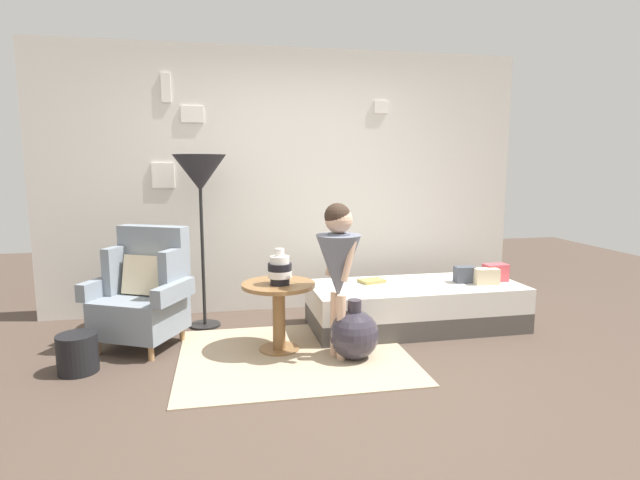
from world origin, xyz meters
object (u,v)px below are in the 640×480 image
(book_on_daybed, at_px, (372,281))
(magazine_basket, at_px, (78,353))
(daybed, at_px, (415,306))
(side_table, at_px, (279,302))
(vase_striped, at_px, (280,270))
(floor_lamp, at_px, (200,178))
(demijohn_near, at_px, (354,334))
(person_child, at_px, (338,260))
(armchair, at_px, (144,293))

(book_on_daybed, xyz_separation_m, magazine_basket, (-2.37, -0.65, -0.28))
(daybed, height_order, side_table, side_table)
(vase_striped, bearing_deg, floor_lamp, 127.61)
(floor_lamp, height_order, demijohn_near, floor_lamp)
(person_child, bearing_deg, magazine_basket, 177.19)
(vase_striped, bearing_deg, book_on_daybed, 31.07)
(daybed, height_order, floor_lamp, floor_lamp)
(side_table, distance_m, floor_lamp, 1.36)
(daybed, distance_m, side_table, 1.35)
(floor_lamp, bearing_deg, daybed, -11.58)
(armchair, xyz_separation_m, demijohn_near, (1.61, -0.62, -0.25))
(side_table, distance_m, person_child, 0.62)
(side_table, distance_m, demijohn_near, 0.64)
(daybed, bearing_deg, person_child, -145.08)
(vase_striped, xyz_separation_m, person_child, (0.42, -0.20, 0.10))
(side_table, bearing_deg, demijohn_near, -27.09)
(floor_lamp, distance_m, person_child, 1.54)
(daybed, height_order, book_on_daybed, book_on_daybed)
(vase_striped, height_order, magazine_basket, vase_striped)
(side_table, height_order, book_on_daybed, side_table)
(side_table, xyz_separation_m, floor_lamp, (-0.60, 0.74, 0.96))
(side_table, bearing_deg, armchair, 162.03)
(armchair, bearing_deg, book_on_daybed, 4.41)
(daybed, distance_m, vase_striped, 1.42)
(demijohn_near, bearing_deg, side_table, 152.91)
(armchair, distance_m, book_on_daybed, 1.98)
(book_on_daybed, relative_size, demijohn_near, 0.47)
(demijohn_near, xyz_separation_m, magazine_basket, (-2.01, 0.13, -0.05))
(daybed, relative_size, vase_striped, 6.75)
(side_table, xyz_separation_m, book_on_daybed, (0.91, 0.50, 0.02))
(vase_striped, relative_size, magazine_basket, 1.01)
(vase_striped, height_order, person_child, person_child)
(daybed, bearing_deg, vase_striped, -162.45)
(side_table, bearing_deg, vase_striped, -83.44)
(person_child, bearing_deg, vase_striped, 154.89)
(magazine_basket, bearing_deg, vase_striped, 4.04)
(armchair, relative_size, floor_lamp, 0.62)
(person_child, distance_m, magazine_basket, 1.99)
(book_on_daybed, bearing_deg, armchair, -175.59)
(side_table, xyz_separation_m, magazine_basket, (-1.46, -0.15, -0.26))
(armchair, distance_m, floor_lamp, 1.10)
(book_on_daybed, height_order, demijohn_near, demijohn_near)
(armchair, height_order, book_on_daybed, armchair)
(armchair, xyz_separation_m, floor_lamp, (0.46, 0.40, 0.92))
(floor_lamp, distance_m, magazine_basket, 1.74)
(vase_striped, bearing_deg, daybed, 17.55)
(floor_lamp, height_order, book_on_daybed, floor_lamp)
(side_table, xyz_separation_m, vase_striped, (0.01, -0.05, 0.27))
(armchair, relative_size, person_child, 0.81)
(book_on_daybed, bearing_deg, demijohn_near, -115.36)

